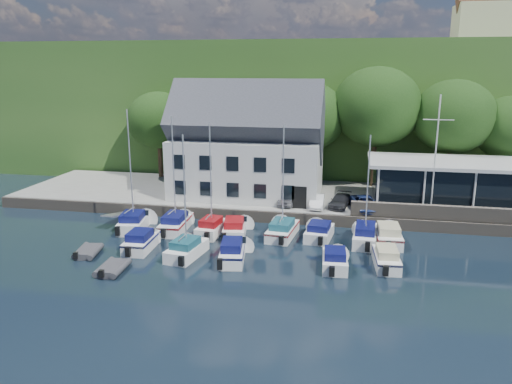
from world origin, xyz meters
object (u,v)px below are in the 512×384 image
at_px(car_blue, 365,203).
at_px(flagpole, 435,157).
at_px(harbor_building, 247,150).
at_px(dinghy_1, 112,267).
at_px(boat_r2_3, 335,258).
at_px(boat_r2_4, 386,256).
at_px(club_pavilion, 443,183).
at_px(boat_r1_6, 368,184).
at_px(boat_r1_4, 283,185).
at_px(boat_r2_0, 141,240).
at_px(boat_r1_0, 131,175).
at_px(car_silver, 285,197).
at_px(boat_r1_1, 174,177).
at_px(boat_r1_2, 211,182).
at_px(boat_r2_1, 185,199).
at_px(car_white, 317,201).
at_px(boat_r2_2, 233,250).
at_px(boat_r1_3, 235,227).
at_px(dinghy_0, 88,250).
at_px(boat_r1_7, 388,234).
at_px(boat_r1_5, 319,230).
at_px(car_dgrey, 340,201).

bearing_deg(car_blue, flagpole, -19.36).
relative_size(harbor_building, flagpole, 1.43).
xyz_separation_m(flagpole, dinghy_1, (-21.95, -14.03, -5.69)).
bearing_deg(boat_r2_3, flagpole, 51.12).
distance_m(flagpole, boat_r2_4, 11.67).
distance_m(club_pavilion, boat_r1_6, 11.04).
height_order(club_pavilion, boat_r1_4, boat_r1_4).
distance_m(boat_r2_0, boat_r2_3, 14.28).
relative_size(boat_r1_0, dinghy_1, 3.24).
bearing_deg(car_silver, harbor_building, 141.23).
bearing_deg(boat_r1_1, flagpole, 10.88).
xyz_separation_m(flagpole, boat_r1_2, (-17.56, -5.49, -1.65)).
height_order(boat_r2_1, boat_r2_4, boat_r2_1).
bearing_deg(harbor_building, boat_r2_3, -57.88).
height_order(car_white, boat_r1_0, boat_r1_0).
bearing_deg(boat_r1_1, boat_r1_2, -11.35).
bearing_deg(club_pavilion, car_white, -165.67).
xyz_separation_m(club_pavilion, boat_r2_2, (-16.01, -14.00, -2.29)).
bearing_deg(boat_r1_3, car_blue, 20.55).
distance_m(boat_r1_2, boat_r2_4, 14.53).
bearing_deg(boat_r2_3, boat_r2_1, 176.85).
height_order(boat_r1_0, dinghy_0, boat_r1_0).
height_order(flagpole, boat_r1_7, flagpole).
height_order(boat_r1_3, boat_r2_1, boat_r2_1).
xyz_separation_m(boat_r1_5, boat_r1_7, (5.25, 0.00, 0.08)).
bearing_deg(flagpole, car_blue, 173.91).
relative_size(car_blue, boat_r2_4, 0.68).
bearing_deg(boat_r1_7, car_silver, 142.78).
bearing_deg(boat_r1_5, car_blue, 63.28).
relative_size(boat_r2_4, dinghy_1, 1.95).
height_order(boat_r1_4, boat_r2_1, boat_r2_1).
height_order(boat_r1_6, boat_r2_4, boat_r1_6).
height_order(harbor_building, club_pavilion, harbor_building).
distance_m(boat_r1_3, boat_r1_4, 5.23).
xyz_separation_m(harbor_building, boat_r2_4, (12.50, -13.51, -4.65)).
bearing_deg(club_pavilion, boat_r1_0, -160.70).
bearing_deg(boat_r1_0, club_pavilion, 9.79).
height_order(car_dgrey, flagpole, flagpole).
xyz_separation_m(car_silver, boat_r2_4, (8.38, -10.73, -0.92)).
distance_m(boat_r1_6, boat_r2_0, 17.44).
bearing_deg(boat_r1_6, boat_r1_3, -175.61).
bearing_deg(car_dgrey, boat_r1_4, -114.35).
bearing_deg(car_white, flagpole, -4.37).
xyz_separation_m(car_white, car_dgrey, (2.01, 0.54, -0.02)).
height_order(car_dgrey, boat_r2_4, car_dgrey).
xyz_separation_m(car_silver, boat_r1_0, (-11.78, -6.70, 3.03)).
xyz_separation_m(harbor_building, dinghy_0, (-8.51, -15.46, -5.03)).
bearing_deg(boat_r1_4, boat_r1_2, -168.30).
xyz_separation_m(flagpole, boat_r2_4, (-4.10, -9.55, -5.32)).
bearing_deg(boat_r1_6, car_blue, 92.67).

